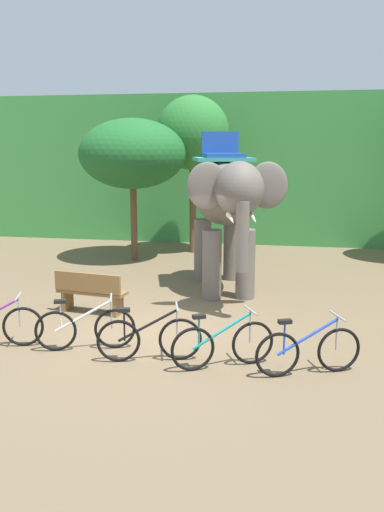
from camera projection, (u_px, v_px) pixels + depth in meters
ground_plane at (148, 333)px, 10.09m from camera, size 80.00×80.00×0.00m
foliage_hedge at (228, 167)px, 21.63m from camera, size 36.00×6.00×5.21m
tree_far_left at (132, 154)px, 15.94m from camera, size 3.16×3.16×4.24m
tree_center_right at (193, 134)px, 16.97m from camera, size 2.30×2.30×4.99m
elephant at (226, 200)px, 12.49m from camera, size 2.61×4.24×3.78m
bike_white at (85, 328)px, 9.22m from camera, size 1.64×0.68×0.92m
bike_black at (149, 338)px, 8.73m from camera, size 1.66×0.62×0.92m
bike_teal at (223, 344)px, 8.47m from camera, size 1.55×0.85×0.92m
bike_blue at (308, 350)px, 8.21m from camera, size 1.60×0.76×0.92m
wooden_bench at (90, 291)px, 11.19m from camera, size 1.54×0.63×0.89m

